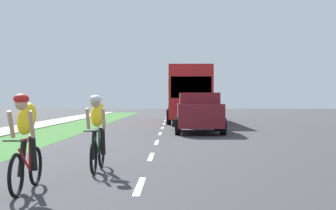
{
  "coord_description": "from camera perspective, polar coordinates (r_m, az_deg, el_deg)",
  "views": [
    {
      "loc": [
        0.58,
        -1.58,
        1.48
      ],
      "look_at": [
        0.37,
        17.96,
        1.27
      ],
      "focal_mm": 52.15,
      "sensor_mm": 36.0,
      "label": 1
    }
  ],
  "objects": [
    {
      "name": "cyclist_trailing",
      "position": [
        10.27,
        -8.25,
        -3.14
      ],
      "size": [
        0.42,
        1.72,
        1.58
      ],
      "color": "black",
      "rests_on": "ground_plane"
    },
    {
      "name": "grass_verge",
      "position": [
        22.31,
        -13.55,
        -3.21
      ],
      "size": [
        2.79,
        70.0,
        0.01
      ],
      "primitive_type": "cube",
      "color": "#38722D",
      "rests_on": "ground_plane"
    },
    {
      "name": "ground_plane",
      "position": [
        21.64,
        -0.91,
        -3.32
      ],
      "size": [
        120.0,
        120.0,
        0.0
      ],
      "primitive_type": "plane",
      "color": "#38383A"
    },
    {
      "name": "lane_markings_center",
      "position": [
        25.63,
        -0.67,
        -2.69
      ],
      "size": [
        0.12,
        53.49,
        0.01
      ],
      "color": "white",
      "rests_on": "ground_plane"
    },
    {
      "name": "bus_red",
      "position": [
        32.76,
        2.35,
        1.48
      ],
      "size": [
        2.78,
        11.6,
        3.48
      ],
      "color": "red",
      "rests_on": "ground_plane"
    },
    {
      "name": "cyclist_lead",
      "position": [
        8.2,
        -16.29,
        -4.11
      ],
      "size": [
        0.42,
        1.72,
        1.58
      ],
      "color": "black",
      "rests_on": "ground_plane"
    },
    {
      "name": "suv_maroon",
      "position": [
        22.0,
        3.61,
        -0.78
      ],
      "size": [
        2.15,
        4.7,
        1.79
      ],
      "color": "maroon",
      "rests_on": "ground_plane"
    }
  ]
}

